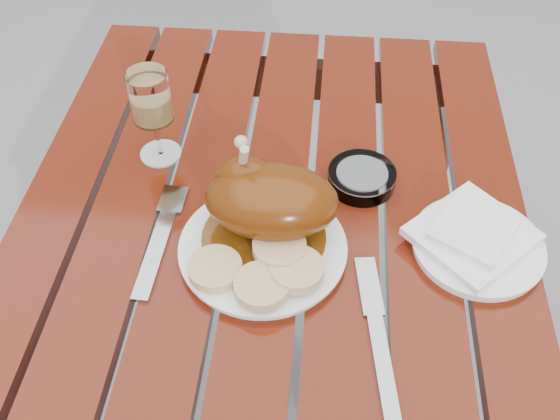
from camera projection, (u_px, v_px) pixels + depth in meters
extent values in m
cube|color=maroon|center=(269.00, 374.00, 1.20)|extent=(0.80, 1.20, 0.75)
cylinder|color=white|center=(263.00, 249.00, 0.92)|extent=(0.31, 0.31, 0.02)
cylinder|color=#573009|center=(264.00, 237.00, 0.92)|extent=(0.19, 0.19, 0.00)
ellipsoid|color=#6D2E08|center=(272.00, 201.00, 0.90)|extent=(0.20, 0.13, 0.10)
ellipsoid|color=#6D2E08|center=(246.00, 180.00, 0.91)|extent=(0.09, 0.06, 0.08)
cylinder|color=#C6B28C|center=(243.00, 167.00, 0.90)|extent=(0.03, 0.04, 0.10)
cylinder|color=#D4B081|center=(215.00, 269.00, 0.87)|extent=(0.08, 0.08, 0.02)
cylinder|color=#D4B081|center=(261.00, 286.00, 0.85)|extent=(0.08, 0.08, 0.02)
cylinder|color=#D4B081|center=(297.00, 269.00, 0.86)|extent=(0.08, 0.08, 0.02)
cylinder|color=#D4B081|center=(279.00, 247.00, 0.88)|extent=(0.08, 0.08, 0.02)
cylinder|color=tan|center=(154.00, 117.00, 1.01)|extent=(0.08, 0.08, 0.16)
cylinder|color=white|center=(477.00, 246.00, 0.92)|extent=(0.24, 0.24, 0.02)
cube|color=white|center=(472.00, 234.00, 0.92)|extent=(0.21, 0.21, 0.01)
cylinder|color=#B2B7BC|center=(362.00, 178.00, 1.01)|extent=(0.11, 0.11, 0.03)
cube|color=gray|center=(158.00, 244.00, 0.93)|extent=(0.03, 0.21, 0.01)
cube|color=gray|center=(380.00, 348.00, 0.81)|extent=(0.05, 0.22, 0.01)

